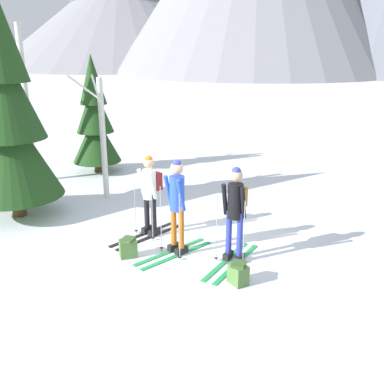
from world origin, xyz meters
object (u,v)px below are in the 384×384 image
pine_tree_near (95,120)px  backpack_on_snow_beside (128,248)px  skier_in_blue (177,202)px  skier_in_black (235,209)px  birch_tree_slender (26,103)px  birch_tree_tall (102,137)px  pine_tree_mid (7,115)px  skier_in_white (150,191)px  backpack_on_snow_front (238,273)px

pine_tree_near → backpack_on_snow_beside: 6.31m
skier_in_blue → skier_in_black: size_ratio=1.03×
backpack_on_snow_beside → birch_tree_slender: bearing=143.3°
skier_in_blue → birch_tree_tall: size_ratio=0.58×
pine_tree_mid → birch_tree_slender: bearing=120.0°
skier_in_white → birch_tree_slender: 5.54m
skier_in_white → backpack_on_snow_front: bearing=-32.8°
birch_tree_tall → backpack_on_snow_beside: bearing=-54.5°
pine_tree_mid → birch_tree_slender: (-1.41, 2.44, -0.11)m
skier_in_white → skier_in_blue: size_ratio=0.95×
skier_in_white → pine_tree_mid: pine_tree_mid is taller
skier_in_blue → backpack_on_snow_beside: 1.27m
skier_in_white → skier_in_black: skier_in_black is taller
skier_in_blue → birch_tree_slender: birch_tree_slender is taller
skier_in_blue → skier_in_white: bearing=141.9°
pine_tree_near → pine_tree_mid: pine_tree_mid is taller
birch_tree_tall → pine_tree_near: bearing=124.2°
birch_tree_slender → backpack_on_snow_beside: size_ratio=10.97×
birch_tree_tall → skier_in_blue: bearing=-40.2°
pine_tree_mid → birch_tree_tall: 2.32m
skier_in_white → backpack_on_snow_front: size_ratio=4.39×
birch_tree_slender → birch_tree_tall: bearing=-14.2°
skier_in_white → pine_tree_near: size_ratio=0.49×
pine_tree_near → backpack_on_snow_front: 7.96m
skier_in_black → pine_tree_near: 7.13m
skier_in_black → backpack_on_snow_beside: size_ratio=4.52×
backpack_on_snow_front → skier_in_white: bearing=147.2°
skier_in_blue → birch_tree_slender: bearing=150.9°
pine_tree_mid → backpack_on_snow_front: pine_tree_mid is taller
pine_tree_near → birch_tree_tall: bearing=-55.8°
pine_tree_mid → backpack_on_snow_beside: pine_tree_mid is taller
skier_in_blue → skier_in_black: skier_in_blue is taller
pine_tree_mid → backpack_on_snow_beside: size_ratio=12.95×
pine_tree_near → birch_tree_slender: size_ratio=0.82×
skier_in_blue → pine_tree_near: 6.34m
pine_tree_mid → backpack_on_snow_beside: bearing=-18.5°
skier_in_black → birch_tree_tall: birch_tree_tall is taller
skier_in_white → skier_in_black: bearing=-17.7°
skier_in_blue → birch_tree_tall: 3.81m
skier_in_white → backpack_on_snow_beside: bearing=-89.8°
skier_in_blue → skier_in_black: 1.11m
skier_in_white → backpack_on_snow_beside: (0.00, -1.10, -0.78)m
birch_tree_tall → birch_tree_slender: size_ratio=0.73×
skier_in_black → birch_tree_slender: bearing=155.3°
skier_in_white → backpack_on_snow_beside: size_ratio=4.39×
skier_in_white → birch_tree_tall: 2.80m
birch_tree_tall → backpack_on_snow_beside: size_ratio=7.96×
pine_tree_near → backpack_on_snow_beside: size_ratio=8.95×
skier_in_white → birch_tree_tall: size_ratio=0.55×
skier_in_blue → pine_tree_mid: size_ratio=0.36×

